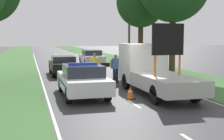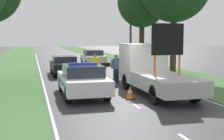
# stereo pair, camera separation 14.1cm
# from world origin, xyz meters

# --- Properties ---
(ground_plane) EXTENTS (160.00, 160.00, 0.00)m
(ground_plane) POSITION_xyz_m (0.00, 0.00, 0.00)
(ground_plane) COLOR #333335
(lane_markings) EXTENTS (6.79, 57.24, 0.01)m
(lane_markings) POSITION_xyz_m (0.00, 9.88, 0.00)
(lane_markings) COLOR silver
(lane_markings) RESTS_ON ground
(grass_verge_left) EXTENTS (4.91, 120.00, 0.03)m
(grass_verge_left) POSITION_xyz_m (-5.90, 20.00, 0.01)
(grass_verge_left) COLOR #427038
(grass_verge_left) RESTS_ON ground
(grass_verge_right) EXTENTS (4.91, 120.00, 0.03)m
(grass_verge_right) POSITION_xyz_m (5.90, 20.00, 0.01)
(grass_verge_right) COLOR #427038
(grass_verge_right) RESTS_ON ground
(police_car) EXTENTS (1.90, 4.68, 1.56)m
(police_car) POSITION_xyz_m (-1.72, 0.51, 0.75)
(police_car) COLOR white
(police_car) RESTS_ON ground
(work_truck) EXTENTS (2.02, 6.16, 3.30)m
(work_truck) POSITION_xyz_m (1.72, 0.62, 1.11)
(work_truck) COLOR white
(work_truck) RESTS_ON ground
(road_barrier) EXTENTS (3.40, 0.08, 1.18)m
(road_barrier) POSITION_xyz_m (0.03, 4.50, 0.99)
(road_barrier) COLOR black
(road_barrier) RESTS_ON ground
(police_officer) EXTENTS (0.64, 0.40, 1.77)m
(police_officer) POSITION_xyz_m (-0.44, 3.95, 1.05)
(police_officer) COLOR #191E38
(police_officer) RESTS_ON ground
(pedestrian_civilian) EXTENTS (0.61, 0.39, 1.71)m
(pedestrian_civilian) POSITION_xyz_m (0.86, 4.10, 1.00)
(pedestrian_civilian) COLOR #191E38
(pedestrian_civilian) RESTS_ON ground
(traffic_cone_near_police) EXTENTS (0.52, 0.52, 0.72)m
(traffic_cone_near_police) POSITION_xyz_m (-2.25, 4.13, 0.36)
(traffic_cone_near_police) COLOR black
(traffic_cone_near_police) RESTS_ON ground
(traffic_cone_centre_front) EXTENTS (0.39, 0.39, 0.54)m
(traffic_cone_centre_front) POSITION_xyz_m (2.15, 4.00, 0.26)
(traffic_cone_centre_front) COLOR black
(traffic_cone_centre_front) RESTS_ON ground
(traffic_cone_near_truck) EXTENTS (0.46, 0.46, 0.63)m
(traffic_cone_near_truck) POSITION_xyz_m (-1.04, 5.17, 0.31)
(traffic_cone_near_truck) COLOR black
(traffic_cone_near_truck) RESTS_ON ground
(traffic_cone_behind_barrier) EXTENTS (0.41, 0.41, 0.57)m
(traffic_cone_behind_barrier) POSITION_xyz_m (0.19, -0.68, 0.28)
(traffic_cone_behind_barrier) COLOR black
(traffic_cone_behind_barrier) RESTS_ON ground
(traffic_cone_lane_edge) EXTENTS (0.42, 0.42, 0.58)m
(traffic_cone_lane_edge) POSITION_xyz_m (1.17, 5.27, 0.29)
(traffic_cone_lane_edge) COLOR black
(traffic_cone_lane_edge) RESTS_ON ground
(queued_car_sedan_black) EXTENTS (1.78, 4.26, 1.37)m
(queued_car_sedan_black) POSITION_xyz_m (-1.71, 8.90, 0.74)
(queued_car_sedan_black) COLOR black
(queued_car_sedan_black) RESTS_ON ground
(queued_car_van_white) EXTENTS (1.79, 4.26, 1.49)m
(queued_car_van_white) POSITION_xyz_m (1.69, 15.50, 0.79)
(queued_car_van_white) COLOR silver
(queued_car_van_white) RESTS_ON ground
(roadside_tree_near_right) EXTENTS (3.76, 3.76, 7.39)m
(roadside_tree_near_right) POSITION_xyz_m (4.32, 9.26, 5.38)
(roadside_tree_near_right) COLOR #42301E
(roadside_tree_near_right) RESTS_ON ground
(utility_pole) EXTENTS (1.20, 0.20, 6.57)m
(utility_pole) POSITION_xyz_m (5.11, 14.52, 3.40)
(utility_pole) COLOR #473828
(utility_pole) RESTS_ON ground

